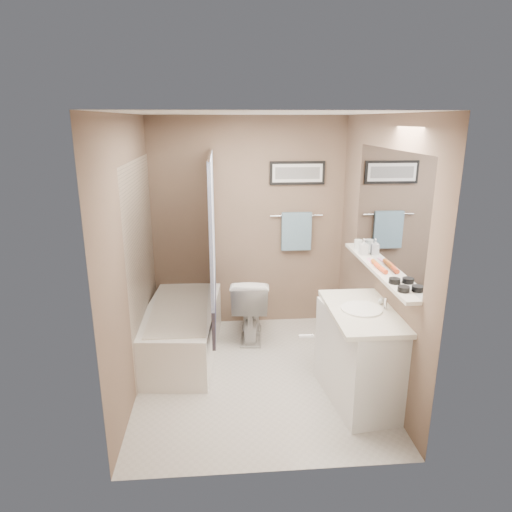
{
  "coord_description": "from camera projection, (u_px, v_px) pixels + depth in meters",
  "views": [
    {
      "loc": [
        -0.32,
        -3.84,
        2.35
      ],
      "look_at": [
        0.0,
        0.15,
        1.15
      ],
      "focal_mm": 32.0,
      "sensor_mm": 36.0,
      "label": 1
    }
  ],
  "objects": [
    {
      "name": "ground",
      "position": [
        257.0,
        375.0,
        4.37
      ],
      "size": [
        2.5,
        2.5,
        0.0
      ],
      "primitive_type": "plane",
      "color": "beige",
      "rests_on": "ground"
    },
    {
      "name": "ceiling",
      "position": [
        257.0,
        116.0,
        3.68
      ],
      "size": [
        2.2,
        2.5,
        0.04
      ],
      "primitive_type": "cube",
      "color": "white",
      "rests_on": "wall_back"
    },
    {
      "name": "wall_back",
      "position": [
        248.0,
        225.0,
        5.2
      ],
      "size": [
        2.2,
        0.04,
        2.4
      ],
      "primitive_type": "cube",
      "color": "brown",
      "rests_on": "ground"
    },
    {
      "name": "wall_front",
      "position": [
        274.0,
        311.0,
        2.85
      ],
      "size": [
        2.2,
        0.04,
        2.4
      ],
      "primitive_type": "cube",
      "color": "brown",
      "rests_on": "ground"
    },
    {
      "name": "wall_left",
      "position": [
        133.0,
        258.0,
        3.94
      ],
      "size": [
        0.04,
        2.5,
        2.4
      ],
      "primitive_type": "cube",
      "color": "brown",
      "rests_on": "ground"
    },
    {
      "name": "wall_right",
      "position": [
        377.0,
        253.0,
        4.11
      ],
      "size": [
        0.04,
        2.5,
        2.4
      ],
      "primitive_type": "cube",
      "color": "brown",
      "rests_on": "ground"
    },
    {
      "name": "tile_surround",
      "position": [
        142.0,
        263.0,
        4.47
      ],
      "size": [
        0.02,
        1.55,
        2.0
      ],
      "primitive_type": "cube",
      "color": "tan",
      "rests_on": "wall_left"
    },
    {
      "name": "curtain_rod",
      "position": [
        210.0,
        153.0,
        4.22
      ],
      "size": [
        0.02,
        1.55,
        0.02
      ],
      "primitive_type": "cylinder",
      "rotation": [
        1.57,
        0.0,
        0.0
      ],
      "color": "silver",
      "rests_on": "wall_left"
    },
    {
      "name": "curtain_upper",
      "position": [
        212.0,
        222.0,
        4.41
      ],
      "size": [
        0.03,
        1.45,
        1.28
      ],
      "primitive_type": "cube",
      "color": "white",
      "rests_on": "curtain_rod"
    },
    {
      "name": "curtain_lower",
      "position": [
        214.0,
        301.0,
        4.65
      ],
      "size": [
        0.03,
        1.45,
        0.36
      ],
      "primitive_type": "cube",
      "color": "#252645",
      "rests_on": "curtain_rod"
    },
    {
      "name": "mirror",
      "position": [
        388.0,
        210.0,
        3.84
      ],
      "size": [
        0.02,
        1.6,
        1.0
      ],
      "primitive_type": "cube",
      "color": "silver",
      "rests_on": "wall_right"
    },
    {
      "name": "shelf",
      "position": [
        377.0,
        269.0,
        3.99
      ],
      "size": [
        0.12,
        1.6,
        0.03
      ],
      "primitive_type": "cube",
      "color": "silver",
      "rests_on": "wall_right"
    },
    {
      "name": "towel_bar",
      "position": [
        296.0,
        216.0,
        5.2
      ],
      "size": [
        0.6,
        0.02,
        0.02
      ],
      "primitive_type": "cylinder",
      "rotation": [
        0.0,
        1.57,
        0.0
      ],
      "color": "silver",
      "rests_on": "wall_back"
    },
    {
      "name": "towel",
      "position": [
        296.0,
        231.0,
        5.23
      ],
      "size": [
        0.34,
        0.05,
        0.44
      ],
      "primitive_type": "cube",
      "color": "#92C0D4",
      "rests_on": "towel_bar"
    },
    {
      "name": "art_frame",
      "position": [
        297.0,
        173.0,
        5.07
      ],
      "size": [
        0.62,
        0.02,
        0.26
      ],
      "primitive_type": "cube",
      "color": "black",
      "rests_on": "wall_back"
    },
    {
      "name": "art_mat",
      "position": [
        298.0,
        173.0,
        5.06
      ],
      "size": [
        0.56,
        0.0,
        0.2
      ],
      "primitive_type": "cube",
      "color": "white",
      "rests_on": "art_frame"
    },
    {
      "name": "art_image",
      "position": [
        298.0,
        173.0,
        5.06
      ],
      "size": [
        0.5,
        0.0,
        0.13
      ],
      "primitive_type": "cube",
      "color": "#595959",
      "rests_on": "art_mat"
    },
    {
      "name": "door",
      "position": [
        358.0,
        338.0,
        2.94
      ],
      "size": [
        0.8,
        0.02,
        2.0
      ],
      "primitive_type": "cube",
      "color": "silver",
      "rests_on": "wall_front"
    },
    {
      "name": "door_handle",
      "position": [
        306.0,
        336.0,
        2.96
      ],
      "size": [
        0.1,
        0.02,
        0.02
      ],
      "primitive_type": "cylinder",
      "rotation": [
        0.0,
        1.57,
        0.0
      ],
      "color": "silver",
      "rests_on": "door"
    },
    {
      "name": "bathtub",
      "position": [
        181.0,
        331.0,
        4.72
      ],
      "size": [
        0.83,
        1.56,
        0.5
      ],
      "primitive_type": "cube",
      "rotation": [
        0.0,
        0.0,
        -0.09
      ],
      "color": "white",
      "rests_on": "ground"
    },
    {
      "name": "tub_rim",
      "position": [
        180.0,
        309.0,
        4.65
      ],
      "size": [
        0.56,
        1.36,
        0.02
      ],
      "primitive_type": "cube",
      "color": "silver",
      "rests_on": "bathtub"
    },
    {
      "name": "toilet",
      "position": [
        250.0,
        306.0,
        5.06
      ],
      "size": [
        0.47,
        0.74,
        0.72
      ],
      "primitive_type": "imported",
      "rotation": [
        0.0,
        0.0,
        3.04
      ],
      "color": "silver",
      "rests_on": "ground"
    },
    {
      "name": "vanity",
      "position": [
        360.0,
        357.0,
        3.9
      ],
      "size": [
        0.61,
        0.96,
        0.8
      ],
      "primitive_type": "cube",
      "rotation": [
        0.0,
        0.0,
        0.13
      ],
      "color": "white",
      "rests_on": "ground"
    },
    {
      "name": "countertop",
      "position": [
        363.0,
        312.0,
        3.78
      ],
      "size": [
        0.54,
        0.96,
        0.04
      ],
      "primitive_type": "cube",
      "color": "silver",
      "rests_on": "vanity"
    },
    {
      "name": "sink_basin",
      "position": [
        362.0,
        309.0,
        3.77
      ],
      "size": [
        0.34,
        0.34,
        0.01
      ],
      "primitive_type": "cylinder",
      "color": "white",
      "rests_on": "countertop"
    },
    {
      "name": "faucet_spout",
      "position": [
        386.0,
        303.0,
        3.77
      ],
      "size": [
        0.02,
        0.02,
        0.1
      ],
      "primitive_type": "cylinder",
      "color": "silver",
      "rests_on": "countertop"
    },
    {
      "name": "faucet_knob",
      "position": [
        381.0,
        301.0,
        3.87
      ],
      "size": [
        0.05,
        0.05,
        0.05
      ],
      "primitive_type": "sphere",
      "color": "silver",
      "rests_on": "countertop"
    },
    {
      "name": "candle_bowl_near",
      "position": [
        403.0,
        289.0,
        3.41
      ],
      "size": [
        0.09,
        0.09,
        0.04
      ],
      "primitive_type": "cylinder",
      "color": "black",
      "rests_on": "shelf"
    },
    {
      "name": "candle_bowl_far",
      "position": [
        394.0,
        281.0,
        3.58
      ],
      "size": [
        0.09,
        0.09,
        0.04
      ],
      "primitive_type": "cylinder",
      "color": "black",
      "rests_on": "shelf"
    },
    {
      "name": "hair_brush_front",
      "position": [
        381.0,
        268.0,
        3.88
      ],
      "size": [
        0.05,
        0.22,
        0.04
      ],
      "primitive_type": "cylinder",
      "rotation": [
        1.57,
        0.0,
        0.06
      ],
      "color": "#F14F22",
      "rests_on": "shelf"
    },
    {
      "name": "hair_brush_back",
      "position": [
        377.0,
        264.0,
        3.98
      ],
      "size": [
        0.04,
        0.22,
        0.04
      ],
      "primitive_type": "cylinder",
      "rotation": [
        1.57,
        0.0,
        -0.0
      ],
      "color": "#C25B1B",
      "rests_on": "shelf"
    },
    {
      "name": "pink_comb",
      "position": [
        371.0,
        261.0,
        4.14
      ],
      "size": [
        0.04,
        0.16,
        0.01
      ],
      "primitive_type": "cube",
      "rotation": [
        0.0,
        0.0,
        -0.07
      ],
      "color": "pink",
      "rests_on": "shelf"
    },
    {
      "name": "glass_jar",
      "position": [
        358.0,
        245.0,
        4.5
      ],
      "size": [
        0.08,
        0.08,
        0.1
      ],
      "primitive_type": "cylinder",
      "color": "silver",
      "rests_on": "shelf"
    },
    {
      "name": "soap_bottle",
      "position": [
        364.0,
        247.0,
        4.33
      ],
      "size": [
        0.08,
        0.08,
        0.15
      ],
      "primitive_type": "imported",
      "rotation": [
        0.0,
        0.0,
        0.12
      ],
      "color": "#999999",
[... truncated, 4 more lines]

